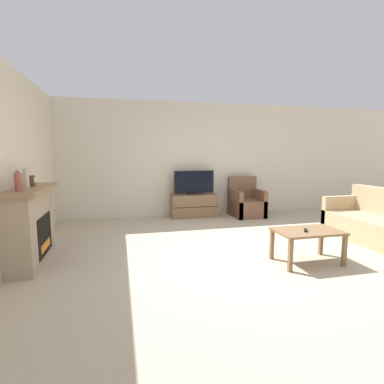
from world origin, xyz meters
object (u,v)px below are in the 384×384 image
at_px(mantel_vase_left, 18,182).
at_px(coffee_table, 308,235).
at_px(tv_stand, 194,206).
at_px(remote, 306,230).
at_px(armchair, 246,204).
at_px(mantel_clock, 32,181).
at_px(fireplace, 30,225).
at_px(mantel_vase_centre_left, 26,178).
at_px(tv, 194,183).

height_order(mantel_vase_left, coffee_table, mantel_vase_left).
height_order(tv_stand, remote, tv_stand).
bearing_deg(remote, armchair, 112.31).
relative_size(mantel_clock, coffee_table, 0.17).
distance_m(fireplace, coffee_table, 3.81).
distance_m(mantel_vase_centre_left, coffee_table, 3.85).
xyz_separation_m(mantel_clock, tv_stand, (2.89, 2.22, -0.86)).
xyz_separation_m(fireplace, tv_stand, (2.91, 2.37, -0.27)).
bearing_deg(mantel_vase_centre_left, tv, 40.51).
bearing_deg(armchair, tv_stand, 170.44).
bearing_deg(tv, mantel_vase_left, -136.02).
xyz_separation_m(mantel_clock, remote, (3.63, -1.08, -0.66)).
distance_m(fireplace, tv_stand, 3.76).
bearing_deg(tv_stand, mantel_clock, -142.43).
relative_size(tv_stand, remote, 7.33).
height_order(tv_stand, coffee_table, tv_stand).
bearing_deg(mantel_vase_centre_left, coffee_table, -12.26).
bearing_deg(mantel_vase_left, armchair, 32.04).
relative_size(mantel_clock, remote, 1.01).
height_order(fireplace, remote, fireplace).
bearing_deg(tv, mantel_vase_centre_left, -139.49).
height_order(fireplace, mantel_clock, mantel_clock).
xyz_separation_m(armchair, coffee_table, (-0.45, -3.07, 0.09)).
distance_m(mantel_vase_left, tv_stand, 4.12).
relative_size(mantel_vase_centre_left, remote, 1.88).
distance_m(mantel_clock, armchair, 4.67).
distance_m(fireplace, armchair, 4.68).
height_order(mantel_vase_left, armchair, mantel_vase_left).
bearing_deg(mantel_vase_left, coffee_table, -7.43).
bearing_deg(tv_stand, fireplace, -140.87).
xyz_separation_m(tv_stand, armchair, (1.24, -0.21, 0.03)).
xyz_separation_m(mantel_vase_left, mantel_vase_centre_left, (-0.00, 0.32, 0.01)).
relative_size(armchair, coffee_table, 1.05).
bearing_deg(armchair, mantel_vase_centre_left, -151.26).
height_order(mantel_vase_left, remote, mantel_vase_left).
xyz_separation_m(coffee_table, remote, (-0.06, -0.03, 0.08)).
relative_size(mantel_vase_left, armchair, 0.27).
bearing_deg(tv_stand, tv, -90.00).
xyz_separation_m(mantel_vase_centre_left, mantel_clock, (0.00, 0.25, -0.06)).
height_order(mantel_vase_centre_left, armchair, mantel_vase_centre_left).
distance_m(tv_stand, remote, 3.39).
bearing_deg(fireplace, tv_stand, 39.13).
distance_m(mantel_clock, tv_stand, 3.75).
bearing_deg(armchair, mantel_clock, -153.98).
distance_m(tv, armchair, 1.35).
bearing_deg(coffee_table, remote, -150.76).
bearing_deg(mantel_clock, remote, -16.61).
relative_size(mantel_vase_centre_left, tv, 0.29).
distance_m(coffee_table, remote, 0.10).
xyz_separation_m(mantel_vase_left, mantel_clock, (0.00, 0.57, -0.04)).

